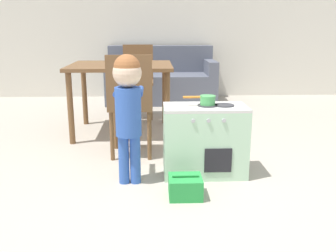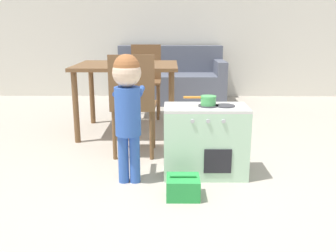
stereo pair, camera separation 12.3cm
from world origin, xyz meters
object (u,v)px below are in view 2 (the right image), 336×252
cup_on_table (139,61)px  toy_pot (208,100)px  play_kitchen (205,141)px  dining_chair_far (146,78)px  dining_table (127,73)px  dining_chair_near (133,103)px  toy_basket (183,187)px  child_figure (127,99)px  couch (170,81)px

cup_on_table → toy_pot: bearing=-59.1°
play_kitchen → dining_chair_far: 2.05m
dining_table → dining_chair_near: dining_chair_near is taller
toy_basket → cup_on_table: bearing=105.8°
cup_on_table → dining_table: bearing=123.0°
dining_chair_far → child_figure: bearing=90.3°
toy_basket → cup_on_table: cup_on_table is taller
dining_chair_far → cup_on_table: dining_chair_far is taller
toy_pot → couch: couch is taller
dining_table → child_figure: bearing=-83.5°
child_figure → toy_basket: (0.38, -0.25, -0.55)m
play_kitchen → child_figure: (-0.56, -0.15, 0.35)m
dining_chair_far → couch: dining_chair_far is taller
play_kitchen → dining_chair_near: 0.75m
play_kitchen → cup_on_table: size_ratio=5.97×
dining_table → dining_chair_far: (0.14, 0.77, -0.16)m
dining_chair_far → couch: bearing=-107.0°
couch → cup_on_table: (-0.30, -1.98, 0.48)m
dining_table → toy_pot: bearing=-58.7°
play_kitchen → dining_table: bearing=120.9°
couch → cup_on_table: size_ratio=15.51×
child_figure → cup_on_table: bearing=90.4°
toy_pot → dining_chair_far: (-0.58, 1.96, -0.11)m
toy_pot → toy_basket: size_ratio=1.10×
play_kitchen → toy_basket: play_kitchen is taller
dining_table → dining_chair_near: bearing=-80.1°
toy_basket → dining_chair_far: bearing=99.4°
dining_chair_far → cup_on_table: 1.03m
child_figure → couch: (0.30, 3.11, -0.31)m
play_kitchen → couch: 2.97m
child_figure → dining_chair_far: size_ratio=1.04×
play_kitchen → toy_basket: 0.49m
child_figure → dining_chair_far: child_figure is taller
couch → cup_on_table: 2.06m
dining_table → dining_chair_far: 0.79m
dining_chair_near → cup_on_table: bearing=88.9°
play_kitchen → child_figure: 0.68m
toy_basket → dining_table: (-0.54, 1.60, 0.56)m
toy_pot → toy_basket: bearing=-115.1°
toy_pot → couch: bearing=95.4°
toy_basket → dining_table: size_ratio=0.21×
child_figure → toy_pot: bearing=15.0°
cup_on_table → dining_chair_near: bearing=-91.1°
toy_pot → dining_chair_near: size_ratio=0.27×
play_kitchen → cup_on_table: (-0.57, 0.97, 0.51)m
play_kitchen → dining_table: size_ratio=0.59×
dining_chair_far → dining_table: bearing=79.4°
play_kitchen → child_figure: bearing=-164.8°
dining_chair_near → toy_basket: bearing=-64.1°
play_kitchen → toy_basket: bearing=-113.9°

